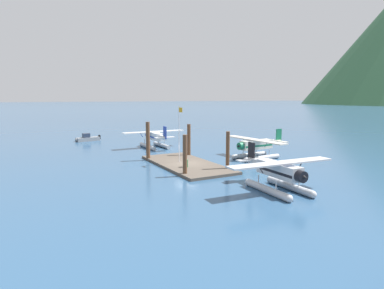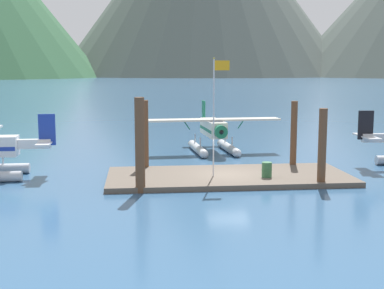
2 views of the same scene
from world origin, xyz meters
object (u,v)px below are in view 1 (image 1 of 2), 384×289
Objects in this scene: seaplane_white_port_fwd at (154,138)px; boat_grey_open_sw at (87,139)px; fuel_drum at (186,163)px; seaplane_silver_stbd_fwd at (279,174)px; seaplane_cream_bow_centre at (256,147)px; flagpole at (179,128)px.

seaplane_white_port_fwd is 15.97m from boat_grey_open_sw.
seaplane_silver_stbd_fwd reaches higher than fuel_drum.
seaplane_silver_stbd_fwd is 1.00× the size of seaplane_cream_bow_centre.
seaplane_cream_bow_centre is 17.71m from seaplane_white_port_fwd.
flagpole is at bearing -97.70° from seaplane_cream_bow_centre.
flagpole reaches higher than boat_grey_open_sw.
fuel_drum is 12.10m from seaplane_silver_stbd_fwd.
seaplane_cream_bow_centre is at bearing 97.40° from fuel_drum.
seaplane_white_port_fwd is at bearing 170.94° from flagpole.
flagpole is 11.18m from seaplane_cream_bow_centre.
seaplane_silver_stbd_fwd is 1.00× the size of seaplane_white_port_fwd.
seaplane_silver_stbd_fwd is 2.16× the size of boat_grey_open_sw.
fuel_drum is at bearing -9.69° from seaplane_white_port_fwd.
fuel_drum is 0.18× the size of boat_grey_open_sw.
fuel_drum is 11.47m from seaplane_cream_bow_centre.
boat_grey_open_sw is at bearing -150.23° from seaplane_cream_bow_centre.
seaplane_silver_stbd_fwd is 28.67m from seaplane_white_port_fwd.
seaplane_silver_stbd_fwd is at bearing 10.19° from flagpole.
seaplane_silver_stbd_fwd reaches higher than boat_grey_open_sw.
fuel_drum is 0.08× the size of seaplane_silver_stbd_fwd.
fuel_drum is (2.92, -0.66, -3.78)m from flagpole.
flagpole reaches higher than seaplane_white_port_fwd.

